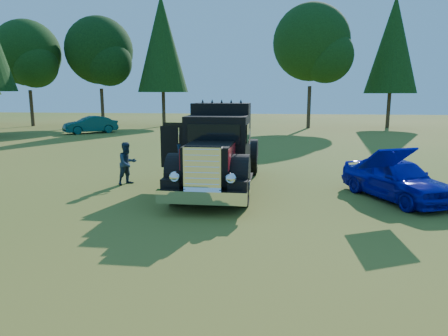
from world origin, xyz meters
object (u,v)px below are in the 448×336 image
diamond_t_truck (218,153)px  hotrod_coupe (396,178)px  spectator_far (127,163)px  distant_teal_car (91,125)px  spectator_near (182,160)px

diamond_t_truck → hotrod_coupe: (5.80, -0.67, -0.59)m
spectator_far → distant_teal_car: 21.65m
diamond_t_truck → spectator_near: bearing=165.6°
spectator_near → spectator_far: spectator_near is taller
spectator_far → distant_teal_car: spectator_far is taller
hotrod_coupe → spectator_far: bearing=173.6°
spectator_near → spectator_far: bearing=100.0°
diamond_t_truck → spectator_far: 3.52m
hotrod_coupe → diamond_t_truck: bearing=173.4°
spectator_near → distant_teal_car: (-12.58, 18.93, -0.24)m
spectator_far → spectator_near: bearing=-55.8°
hotrod_coupe → spectator_near: 7.27m
diamond_t_truck → distant_teal_car: 23.83m
hotrod_coupe → distant_teal_car: 28.10m
diamond_t_truck → spectator_near: (-1.39, 0.36, -0.31)m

